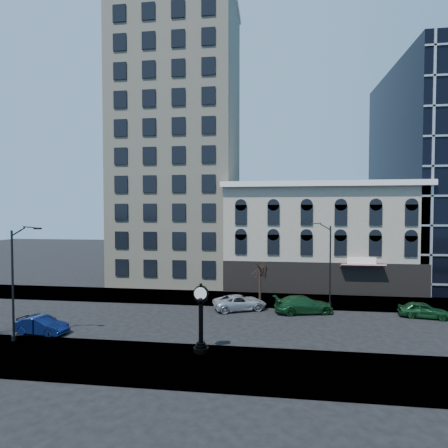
# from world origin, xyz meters

# --- Properties ---
(ground) EXTENTS (160.00, 160.00, 0.00)m
(ground) POSITION_xyz_m (0.00, 0.00, 0.00)
(ground) COLOR black
(ground) RESTS_ON ground
(sidewalk_far) EXTENTS (160.00, 6.00, 0.12)m
(sidewalk_far) POSITION_xyz_m (0.00, 8.00, 0.06)
(sidewalk_far) COLOR gray
(sidewalk_far) RESTS_ON ground
(sidewalk_near) EXTENTS (160.00, 6.00, 0.12)m
(sidewalk_near) POSITION_xyz_m (0.00, -8.00, 0.06)
(sidewalk_near) COLOR gray
(sidewalk_near) RESTS_ON ground
(cream_tower) EXTENTS (15.90, 15.40, 42.50)m
(cream_tower) POSITION_xyz_m (-6.11, 18.88, 19.32)
(cream_tower) COLOR #BCB297
(cream_tower) RESTS_ON ground
(victorian_row) EXTENTS (22.60, 11.19, 12.50)m
(victorian_row) POSITION_xyz_m (12.00, 15.89, 6.00)
(victorian_row) COLOR #A39986
(victorian_row) RESTS_ON ground
(street_clock) EXTENTS (1.01, 1.01, 4.44)m
(street_clock) POSITION_xyz_m (1.83, -6.20, 2.13)
(street_clock) COLOR black
(street_clock) RESTS_ON sidewalk_near
(street_lamp_near) EXTENTS (2.12, 0.34, 8.18)m
(street_lamp_near) POSITION_xyz_m (-10.94, -5.97, 6.29)
(street_lamp_near) COLOR black
(street_lamp_near) RESTS_ON sidewalk_near
(street_lamp_far) EXTENTS (2.10, 0.32, 8.12)m
(street_lamp_far) POSITION_xyz_m (11.32, 6.01, 6.25)
(street_lamp_far) COLOR black
(street_lamp_far) RESTS_ON sidewalk_far
(bare_tree_far) EXTENTS (2.80, 2.80, 4.80)m
(bare_tree_far) POSITION_xyz_m (5.27, 6.36, 3.73)
(bare_tree_far) COLOR black
(bare_tree_far) RESTS_ON sidewalk_far
(car_near_a) EXTENTS (4.42, 2.62, 1.41)m
(car_near_a) POSITION_xyz_m (-10.88, -3.88, 0.70)
(car_near_a) COLOR black
(car_near_a) RESTS_ON ground
(car_near_b) EXTENTS (4.08, 1.82, 1.30)m
(car_near_b) POSITION_xyz_m (-10.67, -4.22, 0.65)
(car_near_b) COLOR #0C194C
(car_near_b) RESTS_ON ground
(car_far_a) EXTENTS (5.46, 4.02, 1.38)m
(car_far_a) POSITION_xyz_m (3.47, 4.12, 0.69)
(car_far_a) COLOR #A5A8AD
(car_far_a) RESTS_ON ground
(car_far_b) EXTENTS (5.61, 3.28, 1.53)m
(car_far_b) POSITION_xyz_m (9.26, 3.87, 0.76)
(car_far_b) COLOR #143F1E
(car_far_b) RESTS_ON ground
(car_far_c) EXTENTS (4.12, 2.18, 1.33)m
(car_far_c) POSITION_xyz_m (19.35, 3.76, 0.67)
(car_far_c) COLOR #143F1E
(car_far_c) RESTS_ON ground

